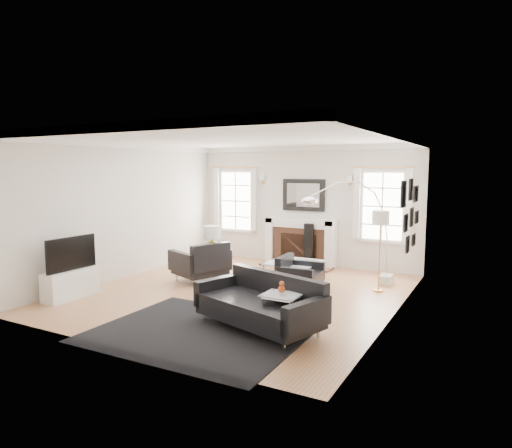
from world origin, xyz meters
The scene contains 25 objects.
floor centered at (0.00, 0.00, 0.00)m, with size 6.00×6.00×0.00m, color #AB6D47.
back_wall centered at (0.00, 3.00, 1.40)m, with size 5.50×0.04×2.80m, color silver.
front_wall centered at (0.00, -3.00, 1.40)m, with size 5.50×0.04×2.80m, color silver.
left_wall centered at (-2.75, 0.00, 1.40)m, with size 0.04×6.00×2.80m, color silver.
right_wall centered at (2.75, 0.00, 1.40)m, with size 0.04×6.00×2.80m, color silver.
ceiling centered at (0.00, 0.00, 2.80)m, with size 5.50×6.00×0.02m, color white.
crown_molding centered at (0.00, 0.00, 2.74)m, with size 5.50×6.00×0.12m, color white.
fireplace centered at (0.00, 2.79, 0.54)m, with size 1.70×0.69×1.11m.
mantel_mirror centered at (0.00, 2.95, 1.65)m, with size 1.05×0.07×0.75m.
window_left centered at (-1.85, 2.95, 1.46)m, with size 1.24×0.15×1.62m.
window_right centered at (1.85, 2.95, 1.46)m, with size 1.24×0.15×1.62m.
gallery_wall centered at (2.72, 1.30, 1.53)m, with size 0.04×1.73×1.29m.
tv_unit centered at (-2.44, -1.70, 0.33)m, with size 0.35×1.00×1.09m.
area_rug centered at (0.55, -2.03, 0.01)m, with size 2.84×2.37×0.01m, color black.
sofa centered at (1.22, -1.46, 0.34)m, with size 2.07×1.39×0.62m.
armchair_left centered at (-1.13, 0.39, 0.37)m, with size 1.17×1.24×0.67m.
armchair_right centered at (0.89, 0.58, 0.30)m, with size 0.78×0.85×0.54m.
coffee_table centered at (0.56, 1.15, 0.40)m, with size 0.97×0.97×0.43m.
side_table_left centered at (-1.07, 0.69, 0.41)m, with size 0.47×0.47×0.52m.
nesting_table centered at (1.56, -1.53, 0.44)m, with size 0.50×0.42×0.55m.
gourd_lamp centered at (-1.07, 0.69, 0.85)m, with size 0.36×0.36×0.58m.
orange_vase centered at (1.56, -1.53, 0.64)m, with size 0.10×0.10×0.16m.
arc_floor_lamp centered at (1.59, 1.43, 1.14)m, with size 1.49×1.38×2.11m.
stick_floor_lamp centered at (2.20, 1.31, 1.30)m, with size 0.30×0.30×1.50m.
speaker_tower centered at (0.31, 2.56, 0.51)m, with size 0.21×0.21×1.03m, color black.
Camera 1 is at (4.14, -7.02, 2.24)m, focal length 32.00 mm.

